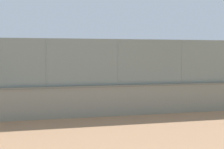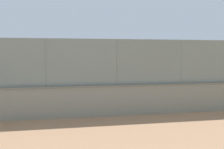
% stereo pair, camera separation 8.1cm
% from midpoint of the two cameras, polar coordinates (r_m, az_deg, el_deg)
% --- Properties ---
extents(ground_plane, '(260.00, 260.00, 0.00)m').
position_cam_midpoint_polar(ground_plane, '(23.04, -5.03, -2.16)').
color(ground_plane, tan).
extents(perimeter_wall, '(31.08, 0.78, 1.36)m').
position_cam_midpoint_polar(perimeter_wall, '(11.41, 1.34, -5.64)').
color(perimeter_wall, gray).
rests_on(perimeter_wall, ground_plane).
extents(fence_panel_on_wall, '(30.52, 0.41, 2.00)m').
position_cam_midpoint_polar(fence_panel_on_wall, '(11.23, 1.35, 2.80)').
color(fence_panel_on_wall, gray).
rests_on(fence_panel_on_wall, perimeter_wall).
extents(player_near_wall_returning, '(0.72, 1.12, 1.65)m').
position_cam_midpoint_polar(player_near_wall_returning, '(19.40, 7.50, -0.57)').
color(player_near_wall_returning, '#591919').
rests_on(player_near_wall_returning, ground_plane).
extents(player_at_service_line, '(0.76, 1.17, 1.71)m').
position_cam_midpoint_polar(player_at_service_line, '(15.76, -10.24, -1.65)').
color(player_at_service_line, '#B2B2B2').
rests_on(player_at_service_line, ground_plane).
extents(sports_ball, '(0.24, 0.24, 0.24)m').
position_cam_midpoint_polar(sports_ball, '(19.39, 11.23, -3.16)').
color(sports_ball, yellow).
rests_on(sports_ball, ground_plane).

